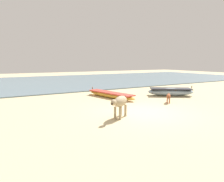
% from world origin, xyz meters
% --- Properties ---
extents(ground, '(80.00, 80.00, 0.00)m').
position_xyz_m(ground, '(0.00, 0.00, 0.00)').
color(ground, '#CCB789').
extents(sea_water, '(60.00, 20.00, 0.08)m').
position_xyz_m(sea_water, '(0.00, 18.03, 0.04)').
color(sea_water, slate).
rests_on(sea_water, ground).
extents(fishing_boat_1, '(1.91, 4.69, 0.59)m').
position_xyz_m(fishing_boat_1, '(0.55, 4.57, 0.22)').
color(fishing_boat_1, gold).
rests_on(fishing_boat_1, ground).
extents(fishing_boat_2, '(3.51, 2.84, 0.78)m').
position_xyz_m(fishing_boat_2, '(4.99, 3.07, 0.31)').
color(fishing_boat_2, '#8CA5B7').
rests_on(fishing_boat_2, ground).
extents(cow_adult_dun, '(1.42, 1.14, 1.02)m').
position_xyz_m(cow_adult_dun, '(-1.60, -0.24, 0.73)').
color(cow_adult_dun, tan).
rests_on(cow_adult_dun, ground).
extents(calf_near_rust, '(0.74, 0.72, 0.57)m').
position_xyz_m(calf_near_rust, '(2.88, 1.17, 0.41)').
color(calf_near_rust, '#9E4C28').
rests_on(calf_near_rust, ground).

